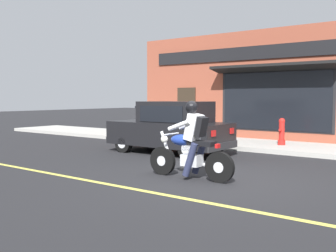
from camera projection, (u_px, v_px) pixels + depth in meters
ground_plane at (217, 178)px, 8.26m from camera, size 80.00×80.00×0.00m
sidewalk_curb at (218, 142)px, 14.30m from camera, size 2.60×22.00×0.14m
lane_stripe at (56, 174)px, 8.61m from camera, size 0.12×19.80×0.01m
storefront_building at (248, 87)px, 15.11m from camera, size 1.25×9.64×4.20m
motorcycle_with_rider at (191, 146)px, 8.14m from camera, size 0.56×2.02×1.62m
car_hatchback at (171, 128)px, 11.84m from camera, size 1.66×3.79×1.57m
fire_hydrant at (282, 132)px, 12.80m from camera, size 0.36×0.24×0.88m
traffic_cone at (201, 129)px, 15.43m from camera, size 0.36×0.36×0.60m
trash_bin at (145, 122)px, 16.67m from camera, size 0.56×0.56×0.98m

